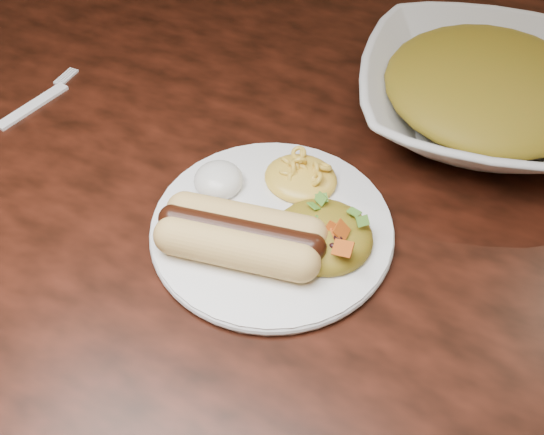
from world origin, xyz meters
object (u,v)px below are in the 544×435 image
at_px(fork, 33,106).
at_px(serving_bowl, 486,99).
at_px(plate, 272,228).
at_px(table, 253,180).

bearing_deg(fork, serving_bowl, 33.64).
bearing_deg(fork, plate, 2.43).
relative_size(plate, fork, 1.53).
bearing_deg(serving_bowl, table, -154.13).
relative_size(plate, serving_bowl, 0.82).
distance_m(table, fork, 0.28).
bearing_deg(serving_bowl, fork, -157.94).
xyz_separation_m(plate, fork, (-0.35, 0.06, -0.00)).
height_order(plate, serving_bowl, serving_bowl).
xyz_separation_m(plate, serving_bowl, (0.15, 0.26, 0.03)).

